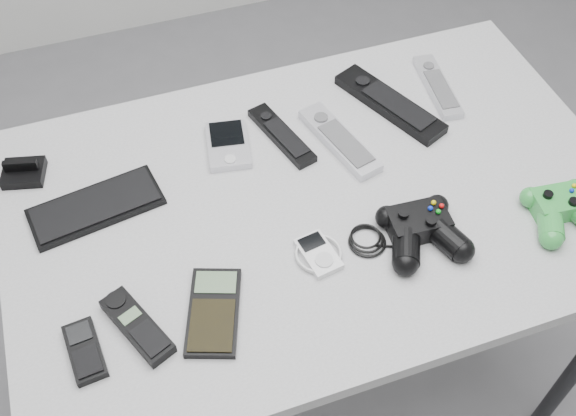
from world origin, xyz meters
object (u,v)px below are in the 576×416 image
object	(u,v)px
mobile_phone	(85,351)
controller_green	(563,208)
pda_keyboard	(96,206)
desk	(317,217)
cordless_handset	(137,326)
remote_black_b	(390,103)
pda	(228,144)
remote_black_a	(281,135)
remote_silver_b	(437,86)
mp3_player	(318,254)
remote_silver_a	(339,140)
calculator	(214,311)
controller_black	(421,228)

from	to	relation	value
mobile_phone	controller_green	bearing A→B (deg)	-5.88
pda_keyboard	desk	bearing A→B (deg)	-23.58
cordless_handset	pda_keyboard	bearing A→B (deg)	71.54
remote_black_b	cordless_handset	xyz separation A→B (m)	(-0.60, -0.34, -0.00)
pda	remote_black_b	size ratio (longest dim) A/B	0.48
remote_black_a	remote_silver_b	bearing A→B (deg)	-10.84
cordless_handset	mobile_phone	bearing A→B (deg)	166.54
desk	mp3_player	bearing A→B (deg)	-110.82
remote_black_b	pda_keyboard	bearing A→B (deg)	163.20
remote_silver_a	controller_green	distance (m)	0.43
pda_keyboard	calculator	distance (m)	0.32
remote_silver_a	controller_black	bearing A→B (deg)	-93.35
pda	mobile_phone	bearing A→B (deg)	-123.08
pda_keyboard	cordless_handset	world-z (taller)	cordless_handset
remote_silver_b	calculator	distance (m)	0.70
remote_black_a	controller_green	bearing A→B (deg)	-55.95
calculator	controller_green	distance (m)	0.65
mobile_phone	controller_green	xyz separation A→B (m)	(0.85, -0.01, 0.01)
controller_black	mobile_phone	bearing A→B (deg)	-172.81
remote_black_a	cordless_handset	distance (m)	0.49
controller_black	remote_silver_a	bearing A→B (deg)	104.70
remote_black_b	mp3_player	world-z (taller)	remote_black_b
remote_black_a	mobile_phone	size ratio (longest dim) A/B	1.73
remote_black_a	mobile_phone	bearing A→B (deg)	-157.31
mobile_phone	calculator	bearing A→B (deg)	-4.77
remote_silver_b	remote_silver_a	bearing A→B (deg)	-155.57
mobile_phone	mp3_player	distance (m)	0.41
pda	remote_black_a	world-z (taller)	pda
pda	controller_black	xyz separation A→B (m)	(0.26, -0.32, 0.02)
pda	calculator	distance (m)	0.37
pda_keyboard	pda	distance (m)	0.28
remote_silver_a	remote_black_a	distance (m)	0.12
mp3_player	calculator	bearing A→B (deg)	-174.56
cordless_handset	controller_green	xyz separation A→B (m)	(0.77, -0.02, 0.01)
controller_black	pda_keyboard	bearing A→B (deg)	158.59
remote_black_b	remote_silver_b	bearing A→B (deg)	-14.97
mobile_phone	cordless_handset	distance (m)	0.09
pda_keyboard	remote_black_b	bearing A→B (deg)	-2.38
mobile_phone	controller_green	world-z (taller)	controller_green
remote_silver_a	remote_silver_b	distance (m)	0.27
remote_silver_a	mp3_player	world-z (taller)	remote_silver_a
controller_black	desk	bearing A→B (deg)	136.28
pda_keyboard	mobile_phone	xyz separation A→B (m)	(-0.06, -0.29, 0.00)
remote_black_a	pda	bearing A→B (deg)	160.19
pda_keyboard	calculator	xyz separation A→B (m)	(0.15, -0.28, 0.00)
pda	controller_green	world-z (taller)	controller_green
pda_keyboard	cordless_handset	size ratio (longest dim) A/B	1.60
mp3_player	controller_black	distance (m)	0.19
remote_black_a	remote_silver_a	bearing A→B (deg)	-42.64
desk	calculator	bearing A→B (deg)	-144.27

